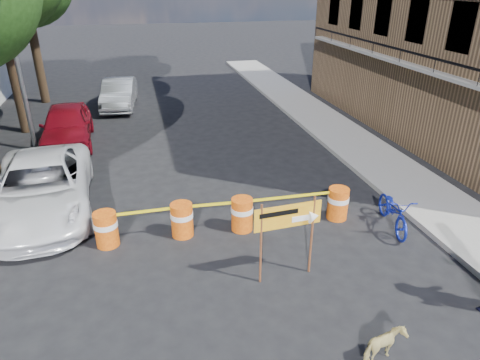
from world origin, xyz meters
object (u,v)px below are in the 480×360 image
bicycle (396,195)px  suv_white (42,187)px  detour_sign (297,221)px  dog (384,346)px  sedan_red (67,125)px  sedan_silver (119,93)px  barrel_far_left (106,229)px  barrel_far_right (338,203)px  barrel_mid_left (182,219)px  barrel_mid_right (242,214)px

bicycle → suv_white: 9.59m
detour_sign → dog: size_ratio=2.48×
sedan_red → sedan_silver: bearing=66.5°
sedan_red → barrel_far_left: bearing=-80.0°
barrel_far_right → sedan_silver: sedan_silver is taller
suv_white → dog: bearing=-50.8°
suv_white → barrel_mid_left: bearing=-34.4°
barrel_mid_right → sedan_silver: sedan_silver is taller
barrel_mid_left → bicycle: bicycle is taller
barrel_far_left → bicycle: size_ratio=0.46×
barrel_mid_left → detour_sign: 3.28m
barrel_mid_right → suv_white: 5.66m
bicycle → barrel_far_left: bearing=-175.8°
barrel_mid_left → suv_white: (-3.64, 2.14, 0.30)m
barrel_mid_right → dog: size_ratio=1.16×
barrel_far_right → sedan_red: bearing=134.8°
barrel_far_left → barrel_mid_right: same height
barrel_far_right → suv_white: suv_white is taller
barrel_far_right → dog: (-1.34, -4.71, -0.14)m
barrel_far_left → suv_white: suv_white is taller
bicycle → sedan_red: size_ratio=0.43×
bicycle → sedan_silver: size_ratio=0.45×
barrel_far_left → detour_sign: detour_sign is taller
barrel_far_right → sedan_silver: bearing=114.6°
detour_sign → sedan_silver: (-3.93, 15.14, -0.70)m
detour_sign → suv_white: 7.34m
barrel_far_left → sedan_red: sedan_red is taller
dog → barrel_mid_left: bearing=12.3°
barrel_mid_right → barrel_far_right: size_ratio=1.00×
barrel_far_left → sedan_silver: 12.92m
barrel_mid_left → sedan_silver: sedan_silver is taller
barrel_mid_left → suv_white: size_ratio=0.16×
dog → barrel_far_left: bearing=26.0°
barrel_far_right → detour_sign: (-2.04, -2.11, 0.94)m
barrel_far_right → sedan_silver: 14.33m
dog → suv_white: bearing=24.5°
bicycle → dog: bicycle is taller
barrel_far_left → sedan_red: (-1.78, 7.84, 0.30)m
suv_white → sedan_silver: 10.93m
barrel_mid_left → sedan_red: 8.63m
barrel_mid_right → sedan_red: bearing=123.3°
barrel_mid_right → detour_sign: size_ratio=0.47×
dog → sedan_silver: bearing=-4.1°
barrel_mid_left → sedan_silver: size_ratio=0.21×
barrel_far_right → detour_sign: bearing=-133.9°
barrel_mid_right → suv_white: (-5.19, 2.23, 0.30)m
detour_sign → barrel_far_left: bearing=147.4°
barrel_mid_left → suv_white: suv_white is taller
sedan_red → barrel_mid_right: bearing=-59.5°
sedan_silver → barrel_far_left: bearing=-85.7°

